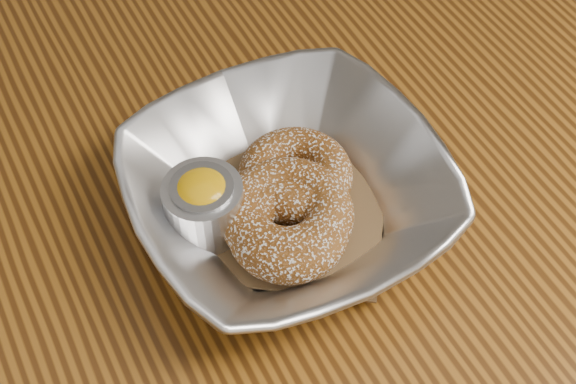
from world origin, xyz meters
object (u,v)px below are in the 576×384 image
table (164,324)px  donut_extra (288,229)px  donut_front (287,214)px  ramekin (204,204)px  serving_bowl (288,193)px  donut_back (295,175)px

table → donut_extra: (0.10, -0.04, 0.12)m
donut_front → ramekin: 0.06m
donut_front → donut_extra: 0.01m
serving_bowl → donut_back: size_ratio=2.65×
donut_back → donut_extra: size_ratio=0.99×
serving_bowl → ramekin: size_ratio=3.97×
table → donut_front: 0.16m
donut_front → table: bearing=164.3°
donut_front → donut_extra: size_ratio=1.11×
table → donut_back: size_ratio=13.67×
table → donut_back: bearing=1.0°
table → ramekin: ramekin is taller
donut_front → ramekin: size_ratio=1.68×
donut_back → serving_bowl: bearing=-133.5°
donut_extra → donut_front: bearing=66.5°
donut_extra → table: bearing=157.5°
donut_extra → ramekin: ramekin is taller
table → serving_bowl: 0.17m
donut_extra → ramekin: 0.06m
donut_extra → donut_back: bearing=56.0°
table → donut_back: (0.13, 0.00, 0.12)m
serving_bowl → ramekin: 0.06m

